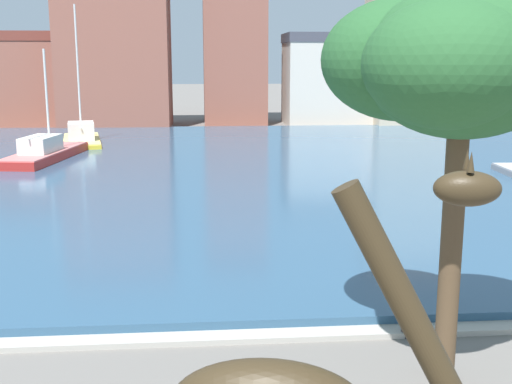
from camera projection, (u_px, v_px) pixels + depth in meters
harbor_water at (246, 168)px, 33.04m from camera, size 86.55×40.00×0.30m
quay_edge_coping at (315, 334)px, 13.29m from camera, size 86.55×0.50×0.12m
sailboat_red at (50, 153)px, 35.55m from camera, size 3.37×9.24×6.18m
sailboat_yellow at (82, 139)px, 42.16m from camera, size 3.55×8.18×9.03m
shade_tree at (457, 61)px, 10.54m from camera, size 4.45×4.21×6.81m
mooring_bollard at (407, 326)px, 13.27m from camera, size 0.24×0.24×0.50m
townhouse_wide_warehouse at (47, 79)px, 56.04m from camera, size 8.32×6.13×7.91m
townhouse_tall_gabled at (116, 45)px, 53.66m from camera, size 9.07×7.63×13.58m
townhouse_end_terrace at (234, 47)px, 57.10m from camera, size 5.46×7.82×13.41m
townhouse_corner_house at (331, 79)px, 56.40m from camera, size 8.07×5.85×7.83m
townhouse_narrow_midrow at (409, 45)px, 54.65m from camera, size 6.43×6.21×13.65m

